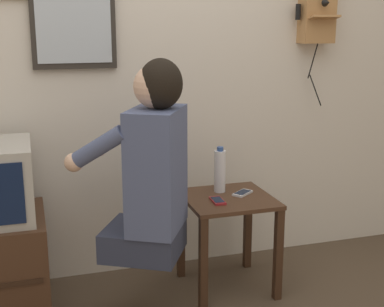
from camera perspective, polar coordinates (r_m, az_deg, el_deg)
The scene contains 8 objects.
wall_back at distance 3.03m, azimuth -5.88°, elevation 10.63°, with size 6.80×0.05×2.55m.
side_table at distance 2.92m, azimuth 3.84°, elevation -6.85°, with size 0.47×0.46×0.53m.
person at distance 2.51m, azimuth -4.37°, elevation -1.29°, with size 0.60×0.55×0.95m.
wall_phone_antique at distance 3.33m, azimuth 13.24°, elevation 14.88°, with size 0.24×0.19×0.82m.
wall_mirror at distance 2.93m, azimuth -12.62°, elevation 14.91°, with size 0.44×0.03×0.62m.
cell_phone_held at distance 2.80m, azimuth 2.74°, elevation -5.04°, with size 0.07×0.13×0.01m.
cell_phone_spare at distance 2.94m, azimuth 5.42°, elevation -4.22°, with size 0.14×0.12×0.01m.
water_bottle at distance 2.94m, azimuth 2.99°, elevation -1.85°, with size 0.06×0.06×0.25m.
Camera 1 is at (-0.60, -1.89, 1.44)m, focal length 50.00 mm.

